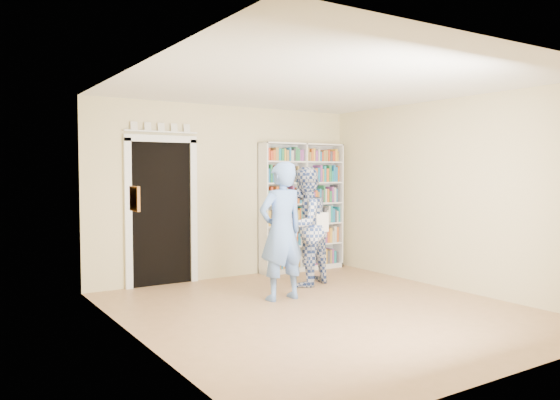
# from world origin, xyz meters

# --- Properties ---
(floor) EXTENTS (5.00, 5.00, 0.00)m
(floor) POSITION_xyz_m (0.00, 0.00, 0.00)
(floor) COLOR #9D734C
(floor) RESTS_ON ground
(ceiling) EXTENTS (5.00, 5.00, 0.00)m
(ceiling) POSITION_xyz_m (0.00, 0.00, 2.70)
(ceiling) COLOR white
(ceiling) RESTS_ON wall_back
(wall_back) EXTENTS (4.50, 0.00, 4.50)m
(wall_back) POSITION_xyz_m (0.00, 2.50, 1.35)
(wall_back) COLOR beige
(wall_back) RESTS_ON floor
(wall_left) EXTENTS (0.00, 5.00, 5.00)m
(wall_left) POSITION_xyz_m (-2.25, 0.00, 1.35)
(wall_left) COLOR beige
(wall_left) RESTS_ON floor
(wall_right) EXTENTS (0.00, 5.00, 5.00)m
(wall_right) POSITION_xyz_m (2.25, 0.00, 1.35)
(wall_right) COLOR beige
(wall_right) RESTS_ON floor
(bookshelf) EXTENTS (1.56, 0.29, 2.14)m
(bookshelf) POSITION_xyz_m (1.32, 2.34, 1.08)
(bookshelf) COLOR white
(bookshelf) RESTS_ON floor
(doorway) EXTENTS (1.10, 0.08, 2.43)m
(doorway) POSITION_xyz_m (-1.10, 2.48, 1.18)
(doorway) COLOR black
(doorway) RESTS_ON floor
(wall_art) EXTENTS (0.03, 0.25, 0.25)m
(wall_art) POSITION_xyz_m (-2.23, 0.20, 1.40)
(wall_art) COLOR brown
(wall_art) RESTS_ON wall_left
(man_blue) EXTENTS (0.67, 0.45, 1.80)m
(man_blue) POSITION_xyz_m (-0.13, 0.74, 0.90)
(man_blue) COLOR #628CDA
(man_blue) RESTS_ON floor
(man_plaid) EXTENTS (1.02, 0.91, 1.74)m
(man_plaid) POSITION_xyz_m (0.64, 1.31, 0.87)
(man_plaid) COLOR navy
(man_plaid) RESTS_ON floor
(paper_sheet) EXTENTS (0.20, 0.04, 0.28)m
(paper_sheet) POSITION_xyz_m (0.78, 1.06, 0.94)
(paper_sheet) COLOR white
(paper_sheet) RESTS_ON man_plaid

